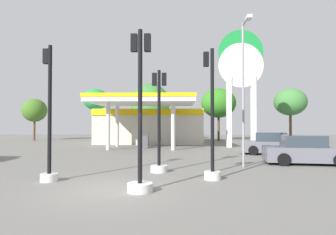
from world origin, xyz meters
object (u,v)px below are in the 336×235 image
corner_streetlamp (244,80)px  car_2 (273,144)px  tree_3 (219,103)px  station_pole_sign (241,74)px  car_1 (305,151)px  traffic_signal_1 (49,135)px  tree_1 (96,100)px  traffic_signal_2 (159,136)px  tree_4 (290,102)px  traffic_signal_0 (212,136)px  traffic_signal_3 (140,136)px  tree_0 (35,110)px  tree_2 (150,104)px

corner_streetlamp → car_2: bearing=61.0°
tree_3 → station_pole_sign: bearing=-86.0°
car_1 → traffic_signal_1: (-11.65, -4.88, 1.05)m
station_pole_sign → tree_1: 17.64m
traffic_signal_2 → tree_4: size_ratio=0.71×
station_pole_sign → traffic_signal_0: station_pole_sign is taller
traffic_signal_2 → traffic_signal_3: size_ratio=0.88×
traffic_signal_0 → tree_3: (3.76, 24.58, 2.99)m
tree_3 → tree_4: 8.75m
traffic_signal_0 → tree_3: size_ratio=0.78×
traffic_signal_2 → tree_4: tree_4 is taller
traffic_signal_0 → tree_3: tree_3 is taller
tree_0 → corner_streetlamp: bearing=-45.1°
tree_2 → tree_1: bearing=-169.5°
corner_streetlamp → tree_1: bearing=123.3°
traffic_signal_1 → traffic_signal_0: bearing=5.0°
car_1 → tree_0: (-24.82, 20.06, 3.09)m
tree_0 → tree_2: bearing=-0.7°
corner_streetlamp → traffic_signal_0: bearing=-122.9°
traffic_signal_1 → tree_3: bearing=68.4°
station_pole_sign → car_2: station_pole_sign is taller
car_2 → traffic_signal_3: size_ratio=0.89×
car_1 → traffic_signal_2: size_ratio=0.98×
traffic_signal_3 → tree_1: 26.73m
car_1 → tree_2: 22.66m
tree_1 → tree_4: size_ratio=0.98×
traffic_signal_1 → traffic_signal_3: traffic_signal_3 is taller
traffic_signal_0 → traffic_signal_2: bearing=142.6°
traffic_signal_2 → tree_0: size_ratio=0.87×
car_2 → traffic_signal_0: (-5.31, -9.07, 0.97)m
traffic_signal_2 → tree_2: tree_2 is taller
station_pole_sign → corner_streetlamp: bearing=-101.7°
traffic_signal_0 → traffic_signal_3: size_ratio=0.98×
tree_2 → corner_streetlamp: 22.22m
traffic_signal_2 → tree_4: (14.66, 22.84, 3.18)m
traffic_signal_2 → tree_0: 28.61m
car_1 → tree_0: 32.06m
traffic_signal_2 → corner_streetlamp: size_ratio=0.63×
car_1 → traffic_signal_1: 12.68m
station_pole_sign → corner_streetlamp: station_pole_sign is taller
tree_1 → corner_streetlamp: bearing=-56.7°
traffic_signal_1 → corner_streetlamp: (8.12, 3.56, 2.56)m
tree_3 → tree_4: (8.75, -0.10, 0.11)m
station_pole_sign → tree_1: station_pole_sign is taller
tree_2 → corner_streetlamp: size_ratio=0.98×
tree_2 → station_pole_sign: bearing=-45.4°
tree_0 → tree_4: 31.86m
car_2 → traffic_signal_0: traffic_signal_0 is taller
car_1 → traffic_signal_2: traffic_signal_2 is taller
tree_4 → traffic_signal_0: bearing=-117.1°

